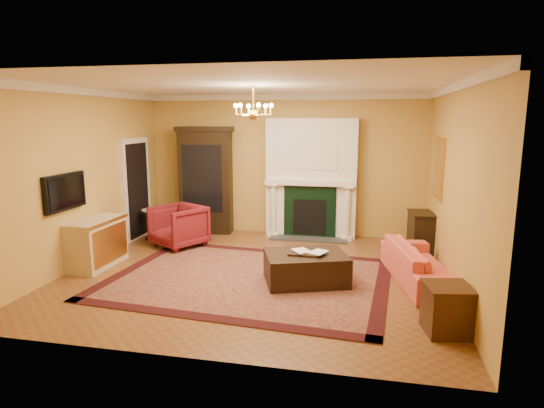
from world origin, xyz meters
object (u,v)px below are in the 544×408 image
(china_cabinet, at_px, (206,182))
(console_table, at_px, (421,233))
(leather_ottoman, at_px, (306,268))
(wingback_armchair, at_px, (178,224))
(commode, at_px, (97,243))
(coral_sofa, at_px, (422,258))
(pedestal_table, at_px, (151,222))
(end_table, at_px, (447,311))

(china_cabinet, height_order, console_table, china_cabinet)
(china_cabinet, height_order, leather_ottoman, china_cabinet)
(china_cabinet, height_order, wingback_armchair, china_cabinet)
(commode, height_order, coral_sofa, commode)
(console_table, bearing_deg, pedestal_table, 175.39)
(pedestal_table, height_order, console_table, console_table)
(commode, relative_size, leather_ottoman, 0.90)
(commode, xyz_separation_m, end_table, (5.45, -1.40, -0.13))
(wingback_armchair, bearing_deg, commode, -91.02)
(china_cabinet, xyz_separation_m, commode, (-1.03, -2.67, -0.70))
(china_cabinet, xyz_separation_m, leather_ottoman, (2.58, -2.75, -0.87))
(china_cabinet, bearing_deg, commode, -117.63)
(china_cabinet, relative_size, pedestal_table, 3.48)
(end_table, bearing_deg, coral_sofa, 93.27)
(commode, bearing_deg, coral_sofa, 4.33)
(wingback_armchair, height_order, end_table, wingback_armchair)
(commode, relative_size, console_table, 1.47)
(leather_ottoman, bearing_deg, china_cabinet, 113.87)
(pedestal_table, distance_m, coral_sofa, 5.47)
(pedestal_table, xyz_separation_m, commode, (-0.10, -1.81, 0.04))
(china_cabinet, bearing_deg, coral_sofa, -35.32)
(coral_sofa, bearing_deg, china_cabinet, 49.32)
(console_table, bearing_deg, coral_sofa, -101.57)
(pedestal_table, height_order, leather_ottoman, pedestal_table)
(commode, bearing_deg, end_table, -13.32)
(console_table, relative_size, leather_ottoman, 0.62)
(wingback_armchair, height_order, pedestal_table, wingback_armchair)
(coral_sofa, relative_size, end_table, 3.60)
(china_cabinet, distance_m, console_table, 4.60)
(end_table, bearing_deg, pedestal_table, 148.97)
(china_cabinet, height_order, coral_sofa, china_cabinet)
(pedestal_table, distance_m, leather_ottoman, 3.99)
(end_table, height_order, console_table, console_table)
(commode, xyz_separation_m, leather_ottoman, (3.61, -0.08, -0.17))
(pedestal_table, relative_size, end_table, 1.14)
(coral_sofa, xyz_separation_m, console_table, (0.16, 1.66, -0.02))
(china_cabinet, relative_size, commode, 2.03)
(coral_sofa, xyz_separation_m, leather_ottoman, (-1.75, -0.38, -0.15))
(console_table, bearing_deg, china_cabinet, 164.85)
(console_table, xyz_separation_m, leather_ottoman, (-1.90, -2.04, -0.13))
(wingback_armchair, xyz_separation_m, console_table, (4.62, 0.55, -0.08))
(wingback_armchair, bearing_deg, leather_ottoman, 2.40)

